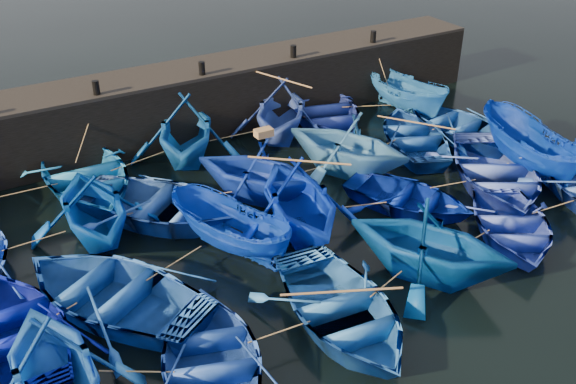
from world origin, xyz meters
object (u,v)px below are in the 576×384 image
boat_8 (161,205)px  boat_13 (19,329)px  boat_20 (52,367)px  wooden_crate (264,133)px

boat_8 → boat_13: boat_8 is taller
boat_13 → boat_20: bearing=97.0°
wooden_crate → boat_8: bearing=173.8°
boat_13 → boat_20: size_ratio=1.12×
boat_8 → boat_13: 6.06m
boat_8 → boat_13: bearing=176.4°
boat_13 → boat_8: bearing=-145.5°
boat_8 → boat_20: (-4.54, -5.91, 0.55)m
boat_8 → boat_20: size_ratio=1.29×
boat_20 → wooden_crate: 9.82m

